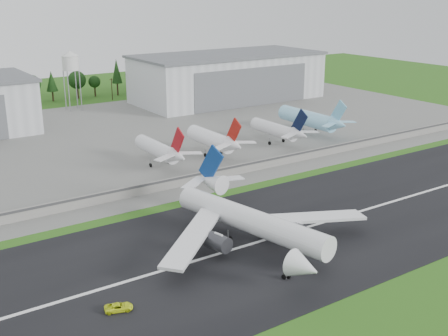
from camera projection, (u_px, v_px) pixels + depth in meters
ground at (353, 236)px, 138.39m from camera, size 600.00×600.00×0.00m
runway at (325, 222)px, 146.28m from camera, size 320.00×60.00×0.10m
runway_centerline at (325, 222)px, 146.26m from camera, size 220.00×1.00×0.02m
apron at (140, 135)px, 233.30m from camera, size 320.00×150.00×0.10m
blast_fence at (228, 171)px, 181.33m from camera, size 240.00×0.61×3.50m
hangar_east at (228, 77)px, 304.82m from camera, size 102.00×47.00×25.20m
water_tower at (70, 61)px, 274.62m from camera, size 8.40×8.40×29.40m
utility_poles at (74, 104)px, 296.60m from camera, size 230.00×3.00×12.00m
treeline at (64, 100)px, 308.47m from camera, size 320.00×16.00×22.00m
main_airliner at (251, 226)px, 131.64m from camera, size 56.09×58.92×18.17m
ground_vehicle at (119, 307)px, 105.72m from camera, size 5.88×4.01×1.50m
parked_jet_red_a at (161, 150)px, 190.38m from camera, size 7.36×31.29×16.39m
parked_jet_red_b at (215, 140)px, 202.01m from camera, size 7.36×31.29×16.73m
parked_jet_navy at (279, 130)px, 217.79m from camera, size 7.36×31.29×16.34m
parked_jet_skyblue at (312, 119)px, 233.24m from camera, size 7.36×37.29×17.04m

